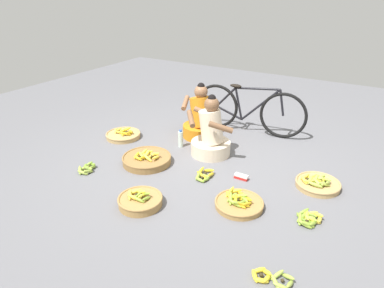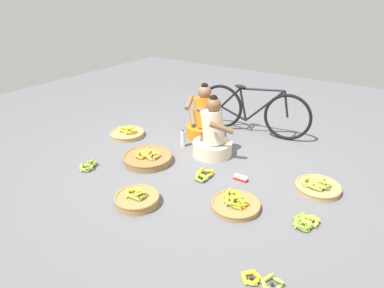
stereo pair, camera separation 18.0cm
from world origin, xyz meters
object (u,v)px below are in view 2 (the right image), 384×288
at_px(banana_basket_front_center, 137,199).
at_px(water_bottle, 183,139).
at_px(banana_basket_near_bicycle, 318,187).
at_px(loose_bananas_back_left, 261,281).
at_px(bicycle_leaning, 253,111).
at_px(banana_basket_back_center, 148,158).
at_px(banana_basket_front_left, 236,204).
at_px(vendor_woman_behind, 204,120).
at_px(loose_bananas_front_right, 305,222).
at_px(vendor_woman_front, 212,136).
at_px(loose_bananas_mid_left, 203,175).
at_px(packet_carton_stack, 240,178).
at_px(loose_bananas_mid_right, 89,166).
at_px(banana_basket_back_right, 127,133).

height_order(banana_basket_front_center, water_bottle, water_bottle).
xyz_separation_m(banana_basket_near_bicycle, loose_bananas_back_left, (0.01, -1.55, -0.02)).
distance_m(bicycle_leaning, banana_basket_back_center, 1.76).
distance_m(banana_basket_front_center, banana_basket_near_bicycle, 1.96).
bearing_deg(banana_basket_front_left, vendor_woman_behind, 132.36).
bearing_deg(loose_bananas_front_right, vendor_woman_front, 152.44).
xyz_separation_m(vendor_woman_front, water_bottle, (-0.46, -0.01, -0.15)).
distance_m(loose_bananas_mid_left, packet_carton_stack, 0.43).
distance_m(bicycle_leaning, loose_bananas_front_right, 2.22).
bearing_deg(water_bottle, loose_bananas_mid_right, -117.92).
xyz_separation_m(bicycle_leaning, loose_bananas_back_left, (1.30, -2.61, -0.33)).
distance_m(loose_bananas_mid_right, water_bottle, 1.31).
height_order(banana_basket_back_center, packet_carton_stack, banana_basket_back_center).
distance_m(loose_bananas_front_right, water_bottle, 2.09).
relative_size(vendor_woman_front, packet_carton_stack, 5.03).
distance_m(vendor_woman_front, banana_basket_back_center, 0.88).
bearing_deg(banana_basket_back_center, banana_basket_front_left, -10.73).
distance_m(banana_basket_back_right, packet_carton_stack, 1.98).
bearing_deg(banana_basket_near_bicycle, banana_basket_front_center, -138.92).
relative_size(vendor_woman_front, banana_basket_near_bicycle, 1.67).
bearing_deg(loose_bananas_front_right, packet_carton_stack, 155.95).
height_order(banana_basket_back_center, banana_basket_front_center, banana_basket_back_center).
bearing_deg(loose_bananas_front_right, water_bottle, 158.65).
relative_size(bicycle_leaning, banana_basket_back_right, 3.35).
bearing_deg(vendor_woman_front, banana_basket_front_center, -92.68).
height_order(loose_bananas_back_left, packet_carton_stack, loose_bananas_back_left).
xyz_separation_m(bicycle_leaning, banana_basket_back_right, (-1.48, -1.14, -0.31)).
distance_m(vendor_woman_behind, banana_basket_back_right, 1.16).
height_order(bicycle_leaning, water_bottle, bicycle_leaning).
relative_size(banana_basket_near_bicycle, packet_carton_stack, 3.01).
xyz_separation_m(banana_basket_back_center, water_bottle, (0.11, 0.62, 0.06)).
distance_m(banana_basket_back_center, banana_basket_front_left, 1.41).
xyz_separation_m(loose_bananas_mid_left, water_bottle, (-0.68, 0.56, 0.09)).
relative_size(banana_basket_back_right, loose_bananas_mid_right, 1.77).
height_order(banana_basket_back_center, banana_basket_near_bicycle, banana_basket_back_center).
bearing_deg(bicycle_leaning, banana_basket_near_bicycle, -39.39).
distance_m(banana_basket_back_center, loose_bananas_back_left, 2.24).
bearing_deg(banana_basket_back_center, loose_bananas_front_right, -3.80).
relative_size(bicycle_leaning, loose_bananas_back_left, 4.95).
bearing_deg(vendor_woman_behind, banana_basket_back_right, -147.00).
distance_m(banana_basket_front_left, loose_bananas_mid_right, 1.90).
distance_m(loose_bananas_back_left, water_bottle, 2.50).
xyz_separation_m(banana_basket_back_right, water_bottle, (0.90, 0.17, 0.07)).
distance_m(loose_bananas_mid_left, loose_bananas_back_left, 1.62).
distance_m(vendor_woman_behind, water_bottle, 0.48).
xyz_separation_m(loose_bananas_front_right, packet_carton_stack, (-0.87, 0.39, -0.00)).
bearing_deg(loose_bananas_back_left, water_bottle, 138.89).
bearing_deg(banana_basket_near_bicycle, loose_bananas_back_left, -89.66).
bearing_deg(bicycle_leaning, loose_bananas_mid_right, -119.41).
distance_m(banana_basket_back_right, loose_bananas_mid_left, 1.63).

